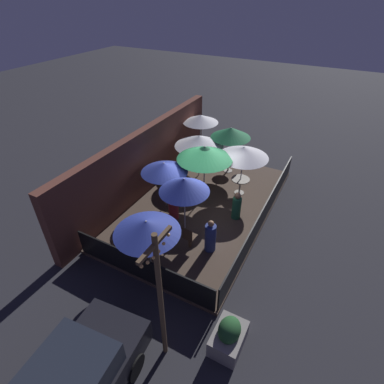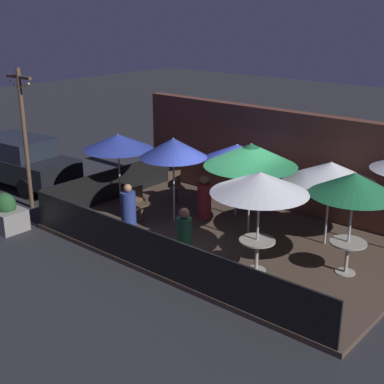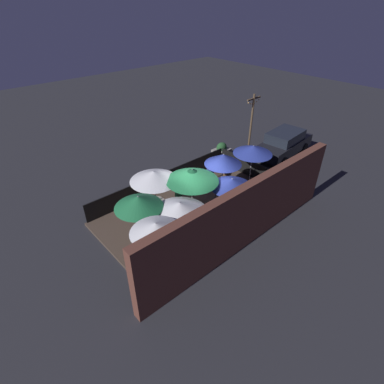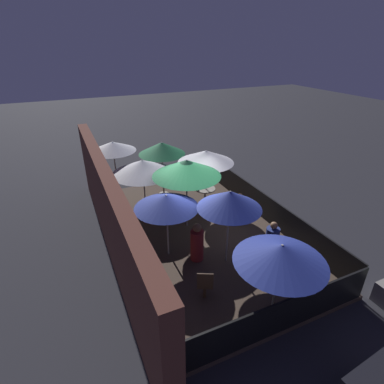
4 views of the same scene
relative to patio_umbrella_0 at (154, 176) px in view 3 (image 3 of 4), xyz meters
The scene contains 23 objects.
ground_plane 2.87m from the patio_umbrella_0, 146.88° to the left, with size 60.00×60.00×0.00m, color #26262B.
patio_deck 2.82m from the patio_umbrella_0, 146.88° to the left, with size 8.80×5.24×0.12m.
building_wall 4.24m from the patio_umbrella_0, 112.12° to the left, with size 10.40×0.36×2.94m.
fence_front 2.71m from the patio_umbrella_0, 135.56° to the right, with size 8.60×0.05×0.95m.
fence_side_left 6.22m from the patio_umbrella_0, behind, with size 0.05×5.04×0.95m.
patio_umbrella_0 is the anchor object (origin of this frame).
patio_umbrella_1 1.95m from the patio_umbrella_0, 37.22° to the left, with size 1.87×1.87×2.29m.
patio_umbrella_2 2.34m from the patio_umbrella_0, 78.07° to the left, with size 2.25×2.25×2.09m.
patio_umbrella_3 1.66m from the patio_umbrella_0, 131.29° to the left, with size 2.26×2.26×2.48m.
patio_umbrella_4 3.33m from the patio_umbrella_0, 134.12° to the left, with size 1.85×1.85×2.05m.
patio_umbrella_5 3.44m from the patio_umbrella_0, 164.20° to the left, with size 1.78×1.78×2.32m.
patio_umbrella_6 5.59m from the patio_umbrella_0, 169.98° to the left, with size 2.02×2.02×2.09m.
patio_umbrella_7 3.64m from the patio_umbrella_0, 55.60° to the left, with size 1.77×1.77×2.41m.
dining_table_0 1.47m from the patio_umbrella_0, 90.00° to the left, with size 0.79×0.79×0.73m.
dining_table_1 2.44m from the patio_umbrella_0, 37.22° to the left, with size 0.79×0.79×0.74m.
patio_chair_0 4.33m from the patio_umbrella_0, behind, with size 0.43×0.43×0.96m.
patio_chair_1 5.12m from the patio_umbrella_0, 153.63° to the left, with size 0.54×0.54×0.92m.
patron_0 3.65m from the patio_umbrella_0, 149.60° to the left, with size 0.53×0.53×1.24m.
patron_1 4.05m from the patio_umbrella_0, behind, with size 0.49×0.49×1.28m.
patron_2 2.32m from the patio_umbrella_0, 164.18° to the right, with size 0.39×0.39×1.19m.
planter_box 7.13m from the patio_umbrella_0, 161.84° to the right, with size 1.08×0.76×1.01m.
light_post 7.52m from the patio_umbrella_0, behind, with size 1.10×0.12×4.08m.
parked_car_0 9.79m from the patio_umbrella_0, behind, with size 4.50×2.08×1.62m.
Camera 3 is at (7.70, 8.28, 8.63)m, focal length 28.00 mm.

